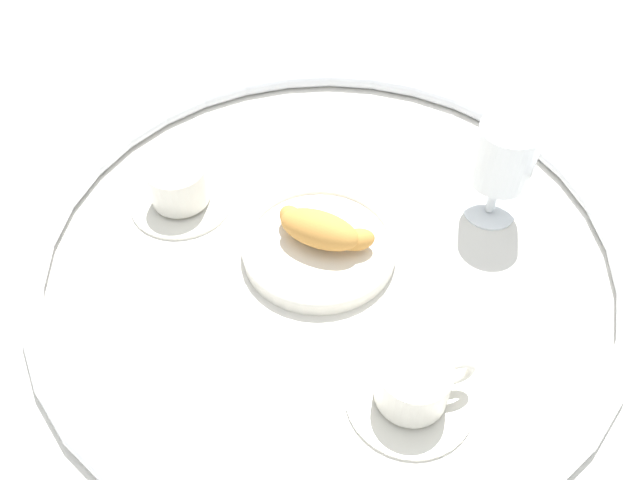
{
  "coord_description": "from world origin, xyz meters",
  "views": [
    {
      "loc": [
        -0.11,
        -0.51,
        0.61
      ],
      "look_at": [
        -0.01,
        -0.0,
        0.03
      ],
      "focal_mm": 35.88,
      "sensor_mm": 36.0,
      "label": 1
    }
  ],
  "objects_px": {
    "coffee_cup_near": "(413,386)",
    "juice_glass_left": "(503,160)",
    "croissant_large": "(321,231)",
    "coffee_cup_far": "(180,188)",
    "pastry_plate": "(320,249)"
  },
  "relations": [
    {
      "from": "croissant_large",
      "to": "coffee_cup_near",
      "type": "relative_size",
      "value": 0.88
    },
    {
      "from": "coffee_cup_near",
      "to": "croissant_large",
      "type": "bearing_deg",
      "value": 104.75
    },
    {
      "from": "coffee_cup_far",
      "to": "coffee_cup_near",
      "type": "bearing_deg",
      "value": -56.55
    },
    {
      "from": "coffee_cup_far",
      "to": "juice_glass_left",
      "type": "relative_size",
      "value": 0.97
    },
    {
      "from": "pastry_plate",
      "to": "coffee_cup_near",
      "type": "height_order",
      "value": "coffee_cup_near"
    },
    {
      "from": "pastry_plate",
      "to": "juice_glass_left",
      "type": "bearing_deg",
      "value": 8.13
    },
    {
      "from": "juice_glass_left",
      "to": "coffee_cup_far",
      "type": "bearing_deg",
      "value": 166.81
    },
    {
      "from": "coffee_cup_near",
      "to": "coffee_cup_far",
      "type": "height_order",
      "value": "same"
    },
    {
      "from": "coffee_cup_near",
      "to": "juice_glass_left",
      "type": "xyz_separation_m",
      "value": [
        0.18,
        0.24,
        0.07
      ]
    },
    {
      "from": "coffee_cup_near",
      "to": "coffee_cup_far",
      "type": "xyz_separation_m",
      "value": [
        -0.22,
        0.33,
        0.0
      ]
    },
    {
      "from": "coffee_cup_near",
      "to": "juice_glass_left",
      "type": "relative_size",
      "value": 0.97
    },
    {
      "from": "pastry_plate",
      "to": "coffee_cup_near",
      "type": "distance_m",
      "value": 0.22
    },
    {
      "from": "coffee_cup_near",
      "to": "juice_glass_left",
      "type": "height_order",
      "value": "juice_glass_left"
    },
    {
      "from": "pastry_plate",
      "to": "croissant_large",
      "type": "xyz_separation_m",
      "value": [
        0.0,
        0.0,
        0.03
      ]
    },
    {
      "from": "croissant_large",
      "to": "juice_glass_left",
      "type": "height_order",
      "value": "juice_glass_left"
    }
  ]
}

